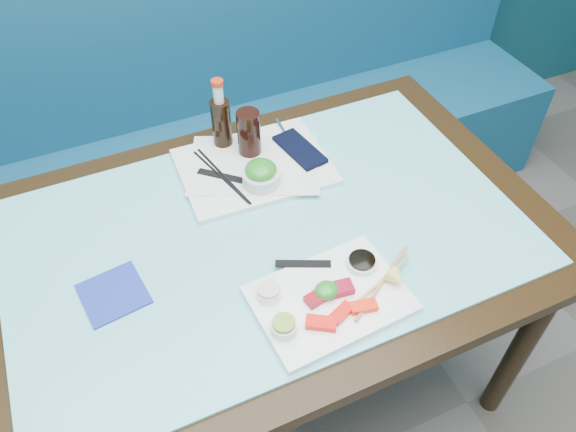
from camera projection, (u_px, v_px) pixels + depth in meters
name	position (u px, v px, depth m)	size (l,w,h in m)	color
booth_bench	(185.00, 150.00, 2.16)	(3.00, 0.56, 1.17)	navy
dining_table	(267.00, 255.00, 1.43)	(1.40, 0.90, 0.75)	black
glass_top	(266.00, 232.00, 1.36)	(1.22, 0.76, 0.01)	#69C9D2
sashimi_plate	(330.00, 299.00, 1.21)	(0.32, 0.23, 0.02)	white
salmon_left	(321.00, 323.00, 1.15)	(0.06, 0.03, 0.02)	#FF140A
salmon_mid	(341.00, 313.00, 1.17)	(0.06, 0.03, 0.01)	red
salmon_right	(363.00, 307.00, 1.18)	(0.06, 0.03, 0.01)	#FF290A
tuna_left	(317.00, 298.00, 1.20)	(0.05, 0.03, 0.02)	maroon
tuna_right	(340.00, 289.00, 1.21)	(0.06, 0.04, 0.02)	maroon
seaweed_garnish	(326.00, 290.00, 1.20)	(0.05, 0.05, 0.03)	#20841E
ramekin_wasabi	(284.00, 327.00, 1.14)	(0.06, 0.06, 0.02)	white
wasabi_fill	(284.00, 323.00, 1.13)	(0.05, 0.05, 0.01)	#80A736
ramekin_ginger	(269.00, 294.00, 1.20)	(0.05, 0.05, 0.02)	white
ginger_fill	(269.00, 289.00, 1.19)	(0.05, 0.05, 0.01)	beige
soy_dish	(362.00, 263.00, 1.26)	(0.07, 0.07, 0.01)	white
soy_fill	(362.00, 260.00, 1.26)	(0.06, 0.06, 0.01)	black
lemon_wedge	(397.00, 279.00, 1.21)	(0.04, 0.04, 0.03)	#F0F373
chopstick_sleeve	(303.00, 264.00, 1.27)	(0.13, 0.02, 0.00)	black
wooden_chopstick_a	(378.00, 284.00, 1.23)	(0.01, 0.01, 0.21)	tan
wooden_chopstick_b	(382.00, 282.00, 1.23)	(0.01, 0.01, 0.24)	tan
serving_tray	(254.00, 167.00, 1.51)	(0.39, 0.29, 0.01)	white
paper_placemat	(254.00, 164.00, 1.50)	(0.34, 0.24, 0.00)	silver
seaweed_bowl	(261.00, 178.00, 1.44)	(0.10, 0.10, 0.04)	silver
seaweed_salad	(261.00, 169.00, 1.42)	(0.08, 0.08, 0.04)	#247D1C
cola_glass	(249.00, 133.00, 1.49)	(0.06, 0.06, 0.13)	black
navy_pouch	(300.00, 149.00, 1.54)	(0.07, 0.17, 0.01)	black
fork	(282.00, 129.00, 1.60)	(0.01, 0.01, 0.09)	white
black_chopstick_a	(220.00, 176.00, 1.47)	(0.01, 0.01, 0.25)	black
black_chopstick_b	(223.00, 175.00, 1.47)	(0.01, 0.01, 0.26)	black
tray_sleeve	(222.00, 176.00, 1.47)	(0.02, 0.14, 0.00)	black
cola_bottle_body	(222.00, 125.00, 1.52)	(0.05, 0.05, 0.15)	black
cola_bottle_neck	(218.00, 94.00, 1.45)	(0.03, 0.03, 0.05)	silver
cola_bottle_cap	(217.00, 83.00, 1.43)	(0.03, 0.03, 0.01)	red
blue_napkin	(113.00, 294.00, 1.23)	(0.13, 0.13, 0.01)	navy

